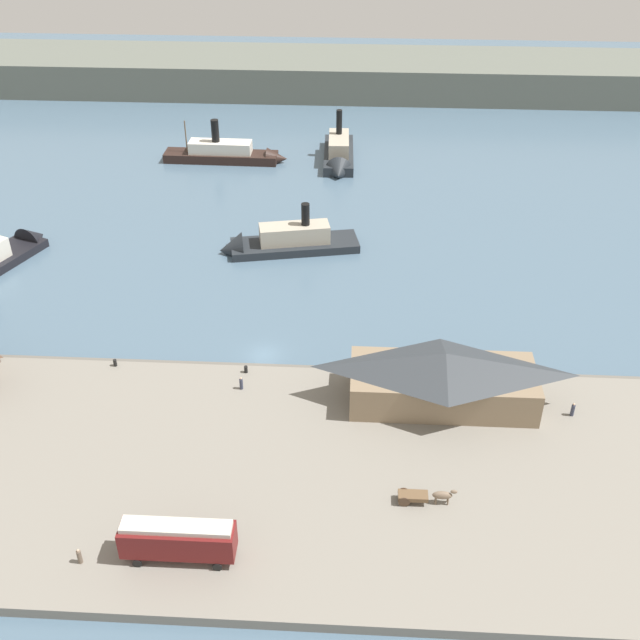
% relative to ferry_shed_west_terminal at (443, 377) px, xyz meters
% --- Properties ---
extents(ground_plane, '(320.00, 320.00, 0.00)m').
position_rel_ferry_shed_west_terminal_xyz_m(ground_plane, '(-22.05, 9.46, -4.68)').
color(ground_plane, slate).
extents(quay_promenade, '(110.00, 36.00, 1.20)m').
position_rel_ferry_shed_west_terminal_xyz_m(quay_promenade, '(-22.05, -12.54, -4.08)').
color(quay_promenade, gray).
rests_on(quay_promenade, ground).
extents(seawall_edge, '(110.00, 0.80, 1.00)m').
position_rel_ferry_shed_west_terminal_xyz_m(seawall_edge, '(-22.05, 5.86, -4.18)').
color(seawall_edge, '#666159').
rests_on(seawall_edge, ground).
extents(ferry_shed_west_terminal, '(21.77, 9.05, 6.86)m').
position_rel_ferry_shed_west_terminal_xyz_m(ferry_shed_west_terminal, '(0.00, 0.00, 0.00)').
color(ferry_shed_west_terminal, '#847056').
rests_on(ferry_shed_west_terminal, quay_promenade).
extents(street_tram, '(10.59, 2.87, 4.36)m').
position_rel_ferry_shed_west_terminal_xyz_m(street_tram, '(-25.92, -24.14, -0.94)').
color(street_tram, maroon).
rests_on(street_tram, quay_promenade).
extents(horse_cart, '(5.84, 1.44, 1.87)m').
position_rel_ferry_shed_west_terminal_xyz_m(horse_cart, '(-2.90, -16.05, -2.56)').
color(horse_cart, brown).
rests_on(horse_cart, quay_promenade).
extents(pedestrian_near_cart, '(0.44, 0.44, 1.77)m').
position_rel_ferry_shed_west_terminal_xyz_m(pedestrian_near_cart, '(-35.02, -25.28, -2.68)').
color(pedestrian_near_cart, '#6B5B4C').
rests_on(pedestrian_near_cart, quay_promenade).
extents(pedestrian_walking_west, '(0.43, 0.43, 1.76)m').
position_rel_ferry_shed_west_terminal_xyz_m(pedestrian_walking_west, '(14.78, -1.75, -2.68)').
color(pedestrian_walking_west, '#33384C').
rests_on(pedestrian_walking_west, quay_promenade).
extents(pedestrian_near_west_shed, '(0.42, 0.42, 1.68)m').
position_rel_ferry_shed_west_terminal_xyz_m(pedestrian_near_west_shed, '(-23.70, 0.90, -2.72)').
color(pedestrian_near_west_shed, '#33384C').
rests_on(pedestrian_near_west_shed, quay_promenade).
extents(mooring_post_center_west, '(0.44, 0.44, 0.90)m').
position_rel_ferry_shed_west_terminal_xyz_m(mooring_post_center_west, '(-23.59, 4.11, -3.03)').
color(mooring_post_center_west, black).
rests_on(mooring_post_center_west, quay_promenade).
extents(mooring_post_east, '(0.44, 0.44, 0.90)m').
position_rel_ferry_shed_west_terminal_xyz_m(mooring_post_east, '(-40.03, 4.52, -3.03)').
color(mooring_post_east, black).
rests_on(mooring_post_east, quay_promenade).
extents(ferry_moored_east, '(13.81, 22.69, 10.75)m').
position_rel_ferry_shed_west_terminal_xyz_m(ferry_moored_east, '(-65.46, 31.13, -3.33)').
color(ferry_moored_east, black).
rests_on(ferry_moored_east, ground).
extents(ferry_outer_harbor, '(24.37, 5.01, 9.56)m').
position_rel_ferry_shed_west_terminal_xyz_m(ferry_outer_harbor, '(-35.89, 73.17, -3.08)').
color(ferry_outer_harbor, black).
rests_on(ferry_outer_harbor, ground).
extents(ferry_near_quay, '(22.66, 9.95, 9.84)m').
position_rel_ferry_shed_west_terminal_xyz_m(ferry_near_quay, '(-23.08, 37.44, -3.30)').
color(ferry_near_quay, '#23282D').
rests_on(ferry_near_quay, ground).
extents(ferry_moored_west, '(6.23, 19.38, 11.14)m').
position_rel_ferry_shed_west_terminal_xyz_m(ferry_moored_west, '(-14.72, 73.35, -2.98)').
color(ferry_moored_west, '#23282D').
rests_on(ferry_moored_west, ground).
extents(far_headland, '(180.00, 24.00, 8.00)m').
position_rel_ferry_shed_west_terminal_xyz_m(far_headland, '(-22.05, 119.46, -0.68)').
color(far_headland, '#60665B').
rests_on(far_headland, ground).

